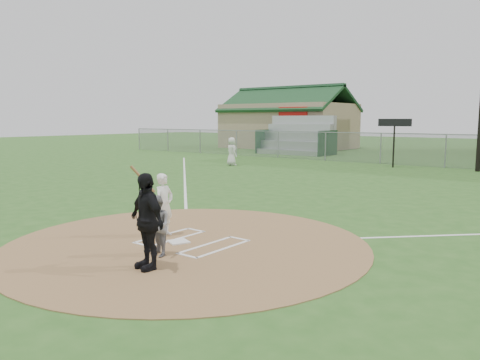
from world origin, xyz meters
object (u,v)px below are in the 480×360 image
Objects in this scene: umpire at (146,221)px; batter_at_plate at (164,204)px; home_plate at (179,242)px; catcher at (157,226)px; ondeck_player at (232,151)px.

batter_at_plate is (-1.65, 1.97, -0.15)m from umpire.
batter_at_plate is (-0.74, 0.24, 0.77)m from home_plate.
catcher is 0.69× the size of umpire.
home_plate is 1.30m from catcher.
home_plate is at bearing 131.08° from catcher.
home_plate is 1.09m from batter_at_plate.
ondeck_player is at bearing 136.66° from umpire.
umpire is 2.58m from batter_at_plate.
umpire reaches higher than catcher.
home_plate is 0.25× the size of batter_at_plate.
batter_at_plate reaches higher than catcher.
ondeck_player is at bearing 142.80° from catcher.
catcher is 0.73× the size of ondeck_player.
umpire is at bearing -36.99° from catcher.
umpire is at bearing 146.21° from ondeck_player.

